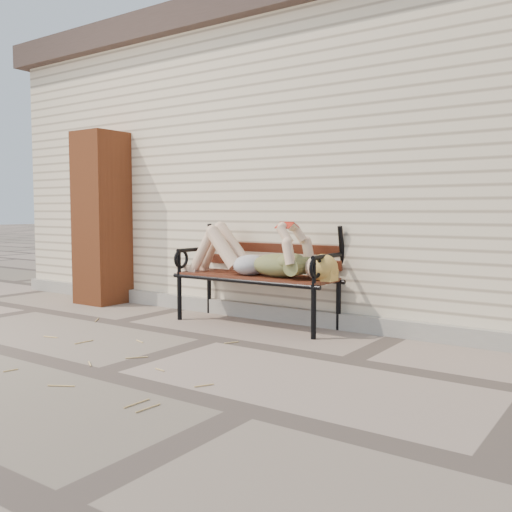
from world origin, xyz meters
The scene contains 8 objects.
ground centered at (0.00, 0.00, 0.00)m, with size 80.00×80.00×0.00m, color gray.
house_wall centered at (0.00, 3.00, 1.50)m, with size 8.00×4.00×3.00m, color beige.
house_roof centered at (0.00, 3.00, 3.15)m, with size 8.30×4.30×0.30m, color #483934.
foundation_strip centered at (0.00, 0.97, 0.07)m, with size 8.00×0.10×0.15m, color #ABA79A.
brick_pillar centered at (-2.30, 0.75, 1.00)m, with size 0.50×0.50×2.00m, color brown.
garden_bench centered at (-0.07, 0.81, 0.63)m, with size 1.73×0.69×1.12m.
reading_woman centered at (-0.05, 0.68, 0.67)m, with size 1.63×0.37×0.51m.
straw_scatter centered at (-1.03, -0.84, 0.01)m, with size 2.65×1.75×0.01m.
Camera 1 is at (3.02, -3.71, 1.08)m, focal length 40.00 mm.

